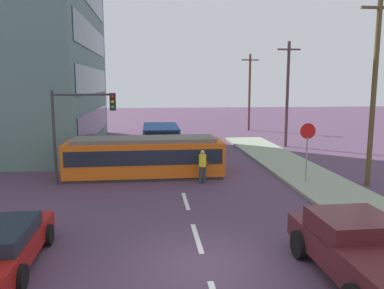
% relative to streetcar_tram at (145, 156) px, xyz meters
% --- Properties ---
extents(ground_plane, '(120.00, 120.00, 0.00)m').
position_rel_streetcar_tram_xyz_m(ground_plane, '(1.75, -0.64, -1.08)').
color(ground_plane, '#4D354D').
extents(sidewalk_curb_right, '(3.20, 36.00, 0.14)m').
position_rel_streetcar_tram_xyz_m(sidewalk_curb_right, '(8.55, -4.64, -1.01)').
color(sidewalk_curb_right, gray).
rests_on(sidewalk_curb_right, ground).
extents(lane_stripe_1, '(0.16, 2.40, 0.01)m').
position_rel_streetcar_tram_xyz_m(lane_stripe_1, '(1.75, -8.64, -1.08)').
color(lane_stripe_1, silver).
rests_on(lane_stripe_1, ground).
extents(lane_stripe_2, '(0.16, 2.40, 0.01)m').
position_rel_streetcar_tram_xyz_m(lane_stripe_2, '(1.75, -4.64, -1.08)').
color(lane_stripe_2, silver).
rests_on(lane_stripe_2, ground).
extents(lane_stripe_3, '(0.16, 2.40, 0.01)m').
position_rel_streetcar_tram_xyz_m(lane_stripe_3, '(1.75, 6.00, -1.08)').
color(lane_stripe_3, silver).
rests_on(lane_stripe_3, ground).
extents(lane_stripe_4, '(0.16, 2.40, 0.01)m').
position_rel_streetcar_tram_xyz_m(lane_stripe_4, '(1.75, 12.00, -1.08)').
color(lane_stripe_4, silver).
rests_on(lane_stripe_4, ground).
extents(streetcar_tram, '(8.24, 2.62, 2.09)m').
position_rel_streetcar_tram_xyz_m(streetcar_tram, '(0.00, 0.00, 0.00)').
color(streetcar_tram, '#E05D14').
rests_on(streetcar_tram, ground).
extents(city_bus, '(2.55, 5.31, 1.86)m').
position_rel_streetcar_tram_xyz_m(city_bus, '(1.08, 7.83, -0.02)').
color(city_bus, '#204E9A').
rests_on(city_bus, ground).
extents(pedestrian_crossing, '(0.49, 0.36, 1.67)m').
position_rel_streetcar_tram_xyz_m(pedestrian_crossing, '(2.87, -1.78, -0.14)').
color(pedestrian_crossing, '#2C3742').
rests_on(pedestrian_crossing, ground).
extents(pickup_truck_parked, '(2.33, 5.03, 1.55)m').
position_rel_streetcar_tram_xyz_m(pickup_truck_parked, '(5.50, -11.83, -0.29)').
color(pickup_truck_parked, '#4F1B1F').
rests_on(pickup_truck_parked, ground).
extents(parked_sedan_near, '(2.01, 4.47, 1.19)m').
position_rel_streetcar_tram_xyz_m(parked_sedan_near, '(-3.72, -10.06, -0.46)').
color(parked_sedan_near, '#A11612').
rests_on(parked_sedan_near, ground).
extents(stop_sign, '(0.76, 0.07, 2.88)m').
position_rel_streetcar_tram_xyz_m(stop_sign, '(7.88, -2.52, 1.11)').
color(stop_sign, gray).
rests_on(stop_sign, sidewalk_curb_right).
extents(traffic_light_mast, '(3.05, 0.33, 4.58)m').
position_rel_streetcar_tram_xyz_m(traffic_light_mast, '(-3.05, -1.19, 2.16)').
color(traffic_light_mast, '#333333').
rests_on(traffic_light_mast, ground).
extents(utility_pole_near, '(1.80, 0.24, 8.93)m').
position_rel_streetcar_tram_xyz_m(utility_pole_near, '(10.82, -3.00, 3.56)').
color(utility_pole_near, brown).
rests_on(utility_pole_near, ground).
extents(utility_pole_mid, '(1.80, 0.24, 8.07)m').
position_rel_streetcar_tram_xyz_m(utility_pole_mid, '(10.89, 8.85, 3.13)').
color(utility_pole_mid, '#543437').
rests_on(utility_pole_mid, ground).
extents(utility_pole_far, '(1.80, 0.24, 7.91)m').
position_rel_streetcar_tram_xyz_m(utility_pole_far, '(10.70, 19.70, 3.05)').
color(utility_pole_far, brown).
rests_on(utility_pole_far, ground).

